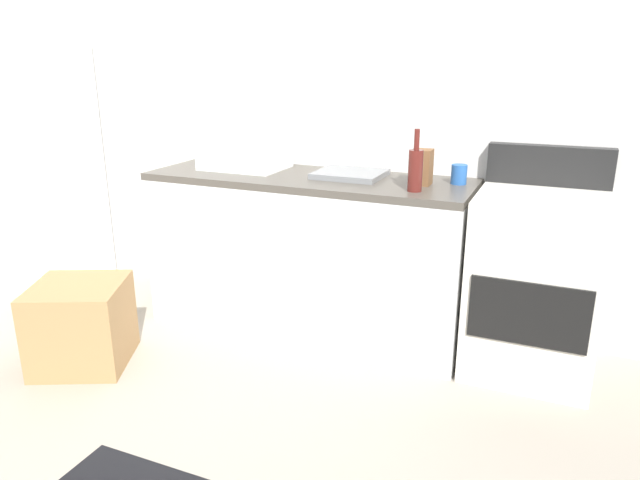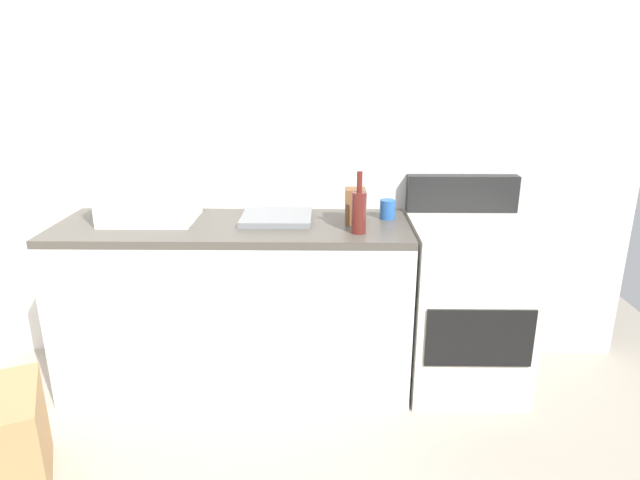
{
  "view_description": "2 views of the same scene",
  "coord_description": "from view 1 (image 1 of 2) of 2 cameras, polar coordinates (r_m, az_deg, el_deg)",
  "views": [
    {
      "loc": [
        1.6,
        -1.66,
        1.51
      ],
      "look_at": [
        0.49,
        0.92,
        0.64
      ],
      "focal_mm": 32.52,
      "sensor_mm": 36.0,
      "label": 1
    },
    {
      "loc": [
        0.78,
        -1.46,
        1.68
      ],
      "look_at": [
        0.75,
        1.12,
        0.84
      ],
      "focal_mm": 30.67,
      "sensor_mm": 36.0,
      "label": 2
    }
  ],
  "objects": [
    {
      "name": "stove_oven",
      "position": [
        3.05,
        20.31,
        -3.84
      ],
      "size": [
        0.6,
        0.61,
        1.1
      ],
      "color": "silver",
      "rests_on": "ground_plane"
    },
    {
      "name": "knife_block",
      "position": [
        3.0,
        9.96,
        7.08
      ],
      "size": [
        0.1,
        0.1,
        0.18
      ],
      "primitive_type": "cube",
      "color": "brown",
      "rests_on": "kitchen_counter"
    },
    {
      "name": "wall_back",
      "position": [
        3.59,
        -3.35,
        13.96
      ],
      "size": [
        5.0,
        0.1,
        2.6
      ],
      "primitive_type": "cube",
      "color": "silver",
      "rests_on": "ground_plane"
    },
    {
      "name": "sink_basin",
      "position": [
        3.17,
        2.98,
        6.5
      ],
      "size": [
        0.36,
        0.32,
        0.03
      ],
      "primitive_type": "cube",
      "color": "slate",
      "rests_on": "kitchen_counter"
    },
    {
      "name": "wine_bottle",
      "position": [
        2.84,
        9.37,
        6.93
      ],
      "size": [
        0.07,
        0.07,
        0.3
      ],
      "color": "#591E19",
      "rests_on": "kitchen_counter"
    },
    {
      "name": "refrigerator",
      "position": [
        4.43,
        -26.6,
        6.54
      ],
      "size": [
        0.68,
        0.66,
        1.64
      ],
      "primitive_type": "cube",
      "color": "white",
      "rests_on": "ground_plane"
    },
    {
      "name": "kitchen_counter",
      "position": [
        3.32,
        -1.15,
        -1.32
      ],
      "size": [
        1.8,
        0.6,
        0.9
      ],
      "color": "silver",
      "rests_on": "ground_plane"
    },
    {
      "name": "ground_plane",
      "position": [
        2.76,
        -18.01,
        -16.86
      ],
      "size": [
        6.0,
        6.0,
        0.0
      ],
      "primitive_type": "plane",
      "color": "#9E9384"
    },
    {
      "name": "cardboard_box_large",
      "position": [
        3.23,
        -22.42,
        -7.68
      ],
      "size": [
        0.59,
        0.58,
        0.43
      ],
      "primitive_type": "cube",
      "rotation": [
        0.0,
        0.0,
        0.44
      ],
      "color": "#A37A4C",
      "rests_on": "ground_plane"
    },
    {
      "name": "coffee_mug",
      "position": [
        3.06,
        13.52,
        6.3
      ],
      "size": [
        0.08,
        0.08,
        0.1
      ],
      "primitive_type": "cylinder",
      "color": "#2659A5",
      "rests_on": "kitchen_counter"
    },
    {
      "name": "microwave",
      "position": [
        3.43,
        -7.44,
        9.22
      ],
      "size": [
        0.46,
        0.34,
        0.27
      ],
      "primitive_type": "cube",
      "color": "white",
      "rests_on": "kitchen_counter"
    }
  ]
}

